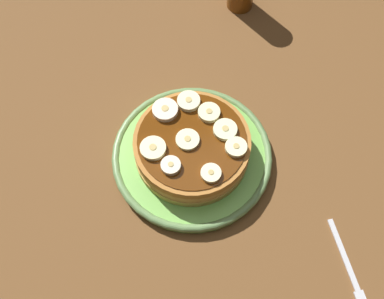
{
  "coord_description": "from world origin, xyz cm",
  "views": [
    {
      "loc": [
        25.6,
        -7.55,
        54.93
      ],
      "look_at": [
        0.0,
        0.0,
        2.81
      ],
      "focal_mm": 39.27,
      "sensor_mm": 36.0,
      "label": 1
    }
  ],
  "objects_px": {
    "banana_slice_7": "(236,147)",
    "banana_slice_8": "(189,101)",
    "banana_slice_4": "(171,166)",
    "banana_slice_3": "(153,147)",
    "pancake_stack": "(192,147)",
    "plate": "(192,155)",
    "fork": "(351,273)",
    "banana_slice_1": "(211,173)",
    "banana_slice_6": "(209,113)",
    "banana_slice_0": "(188,141)",
    "banana_slice_2": "(225,129)",
    "banana_slice_5": "(165,110)"
  },
  "relations": [
    {
      "from": "banana_slice_7",
      "to": "banana_slice_8",
      "type": "relative_size",
      "value": 0.9
    },
    {
      "from": "banana_slice_4",
      "to": "banana_slice_3",
      "type": "bearing_deg",
      "value": -154.49
    },
    {
      "from": "pancake_stack",
      "to": "banana_slice_3",
      "type": "bearing_deg",
      "value": -92.51
    },
    {
      "from": "plate",
      "to": "pancake_stack",
      "type": "bearing_deg",
      "value": -83.63
    },
    {
      "from": "banana_slice_4",
      "to": "fork",
      "type": "distance_m",
      "value": 0.27
    },
    {
      "from": "banana_slice_1",
      "to": "banana_slice_7",
      "type": "height_order",
      "value": "same"
    },
    {
      "from": "banana_slice_3",
      "to": "banana_slice_1",
      "type": "bearing_deg",
      "value": 47.15
    },
    {
      "from": "banana_slice_6",
      "to": "fork",
      "type": "relative_size",
      "value": 0.23
    },
    {
      "from": "plate",
      "to": "banana_slice_0",
      "type": "relative_size",
      "value": 7.19
    },
    {
      "from": "pancake_stack",
      "to": "banana_slice_7",
      "type": "xyz_separation_m",
      "value": [
        0.03,
        0.05,
        0.02
      ]
    },
    {
      "from": "pancake_stack",
      "to": "banana_slice_7",
      "type": "distance_m",
      "value": 0.06
    },
    {
      "from": "banana_slice_7",
      "to": "banana_slice_8",
      "type": "distance_m",
      "value": 0.1
    },
    {
      "from": "banana_slice_4",
      "to": "pancake_stack",
      "type": "bearing_deg",
      "value": 129.81
    },
    {
      "from": "plate",
      "to": "banana_slice_1",
      "type": "relative_size",
      "value": 8.6
    },
    {
      "from": "banana_slice_6",
      "to": "banana_slice_2",
      "type": "bearing_deg",
      "value": 22.34
    },
    {
      "from": "banana_slice_2",
      "to": "banana_slice_6",
      "type": "height_order",
      "value": "same"
    },
    {
      "from": "banana_slice_4",
      "to": "banana_slice_7",
      "type": "relative_size",
      "value": 0.89
    },
    {
      "from": "banana_slice_1",
      "to": "banana_slice_5",
      "type": "height_order",
      "value": "banana_slice_5"
    },
    {
      "from": "banana_slice_5",
      "to": "banana_slice_8",
      "type": "relative_size",
      "value": 1.1
    },
    {
      "from": "banana_slice_1",
      "to": "banana_slice_5",
      "type": "relative_size",
      "value": 0.75
    },
    {
      "from": "pancake_stack",
      "to": "banana_slice_4",
      "type": "height_order",
      "value": "banana_slice_4"
    },
    {
      "from": "banana_slice_4",
      "to": "banana_slice_1",
      "type": "bearing_deg",
      "value": 62.1
    },
    {
      "from": "banana_slice_5",
      "to": "pancake_stack",
      "type": "bearing_deg",
      "value": 22.89
    },
    {
      "from": "pancake_stack",
      "to": "fork",
      "type": "relative_size",
      "value": 1.29
    },
    {
      "from": "banana_slice_3",
      "to": "banana_slice_6",
      "type": "height_order",
      "value": "same"
    },
    {
      "from": "banana_slice_0",
      "to": "fork",
      "type": "bearing_deg",
      "value": 35.91
    },
    {
      "from": "banana_slice_2",
      "to": "banana_slice_4",
      "type": "xyz_separation_m",
      "value": [
        0.03,
        -0.08,
        0.0
      ]
    },
    {
      "from": "banana_slice_3",
      "to": "fork",
      "type": "height_order",
      "value": "banana_slice_3"
    },
    {
      "from": "banana_slice_3",
      "to": "fork",
      "type": "distance_m",
      "value": 0.3
    },
    {
      "from": "banana_slice_2",
      "to": "banana_slice_7",
      "type": "bearing_deg",
      "value": 9.82
    },
    {
      "from": "banana_slice_2",
      "to": "banana_slice_3",
      "type": "xyz_separation_m",
      "value": [
        -0.0,
        -0.1,
        0.0
      ]
    },
    {
      "from": "banana_slice_1",
      "to": "banana_slice_5",
      "type": "bearing_deg",
      "value": -163.66
    },
    {
      "from": "pancake_stack",
      "to": "banana_slice_6",
      "type": "height_order",
      "value": "banana_slice_6"
    },
    {
      "from": "banana_slice_0",
      "to": "banana_slice_2",
      "type": "xyz_separation_m",
      "value": [
        -0.0,
        0.05,
        0.0
      ]
    },
    {
      "from": "banana_slice_1",
      "to": "banana_slice_6",
      "type": "height_order",
      "value": "same"
    },
    {
      "from": "pancake_stack",
      "to": "banana_slice_0",
      "type": "height_order",
      "value": "banana_slice_0"
    },
    {
      "from": "banana_slice_3",
      "to": "banana_slice_8",
      "type": "bearing_deg",
      "value": 130.19
    },
    {
      "from": "banana_slice_6",
      "to": "banana_slice_8",
      "type": "bearing_deg",
      "value": -139.73
    },
    {
      "from": "banana_slice_3",
      "to": "banana_slice_8",
      "type": "relative_size",
      "value": 1.07
    },
    {
      "from": "pancake_stack",
      "to": "banana_slice_1",
      "type": "xyz_separation_m",
      "value": [
        0.06,
        0.01,
        0.02
      ]
    },
    {
      "from": "banana_slice_2",
      "to": "pancake_stack",
      "type": "bearing_deg",
      "value": -88.54
    },
    {
      "from": "plate",
      "to": "banana_slice_5",
      "type": "height_order",
      "value": "banana_slice_5"
    },
    {
      "from": "banana_slice_3",
      "to": "fork",
      "type": "bearing_deg",
      "value": 42.86
    },
    {
      "from": "plate",
      "to": "banana_slice_4",
      "type": "relative_size",
      "value": 8.78
    },
    {
      "from": "banana_slice_6",
      "to": "banana_slice_0",
      "type": "bearing_deg",
      "value": -49.95
    },
    {
      "from": "banana_slice_3",
      "to": "banana_slice_7",
      "type": "relative_size",
      "value": 1.18
    },
    {
      "from": "banana_slice_0",
      "to": "banana_slice_8",
      "type": "distance_m",
      "value": 0.06
    },
    {
      "from": "plate",
      "to": "banana_slice_7",
      "type": "bearing_deg",
      "value": 60.41
    },
    {
      "from": "banana_slice_8",
      "to": "banana_slice_2",
      "type": "bearing_deg",
      "value": 31.35
    },
    {
      "from": "plate",
      "to": "banana_slice_8",
      "type": "height_order",
      "value": "banana_slice_8"
    }
  ]
}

